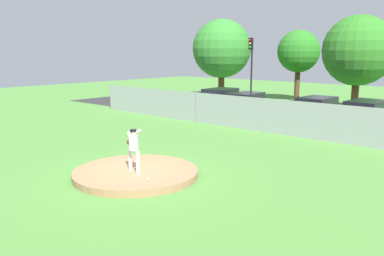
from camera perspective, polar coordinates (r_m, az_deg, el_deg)
name	(u,v)px	position (r m, az deg, el deg)	size (l,w,h in m)	color
ground_plane	(234,147)	(18.81, 6.02, -2.69)	(80.00, 80.00, 0.00)	#4C8438
asphalt_strip	(314,123)	(26.08, 16.89, 0.67)	(44.00, 7.00, 0.01)	#2B2B2D
pitchers_mound	(136,173)	(14.46, -7.95, -6.36)	(4.41, 4.41, 0.24)	#99704C
pitcher_youth	(133,146)	(13.97, -8.31, -2.49)	(0.83, 0.32, 1.57)	silver
baseball	(148,179)	(13.21, -6.19, -7.26)	(0.07, 0.07, 0.07)	white
chainlink_fence	(278,117)	(21.96, 12.12, 1.55)	(28.99, 0.07, 1.97)	gray
parked_car_white	(220,101)	(29.84, 4.02, 3.89)	(2.06, 4.56, 1.71)	silver
parked_car_slate	(317,111)	(25.79, 17.26, 2.31)	(1.99, 4.30, 1.65)	slate
parked_car_burgundy	(365,116)	(24.50, 23.38, 1.54)	(1.96, 4.65, 1.70)	maroon
parked_car_charcoal	(246,105)	(28.00, 7.68, 3.29)	(2.11, 4.74, 1.60)	#232328
traffic_cone_orange	(291,115)	(27.25, 13.92, 1.78)	(0.40, 0.40, 0.55)	orange
traffic_light_near	(251,61)	(32.61, 8.38, 9.44)	(0.28, 0.46, 5.45)	black
tree_broad_left	(222,49)	(37.89, 4.23, 11.14)	(5.39, 5.39, 7.36)	#4C331E
tree_bushy_near	(299,52)	(37.39, 14.88, 10.42)	(3.73, 3.73, 6.29)	#4C331E
tree_broad_right	(358,51)	(31.88, 22.49, 10.09)	(5.10, 5.10, 7.01)	#4C331E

